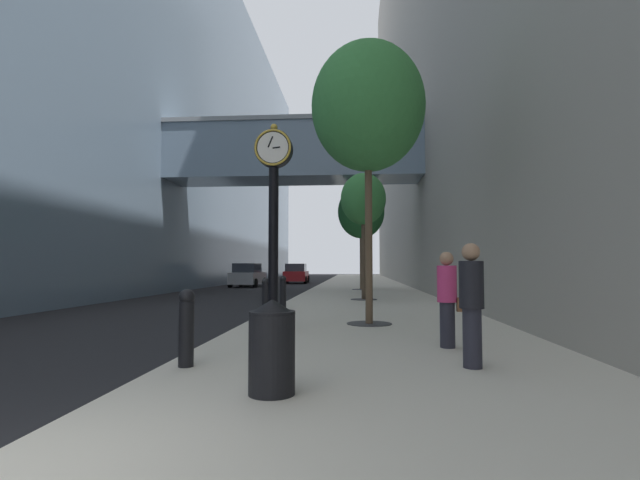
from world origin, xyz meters
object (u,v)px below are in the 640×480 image
Objects in this scene: street_clock at (273,216)px; street_tree_mid_far at (361,212)px; street_tree_near at (368,108)px; pedestrian_walking at (448,297)px; bollard_fourth at (283,291)px; car_red_near at (296,274)px; pedestrian_by_clock at (472,301)px; bollard_nearest at (186,326)px; bollard_third at (266,298)px; trash_bin at (272,345)px; street_tree_mid_near at (363,200)px; car_silver_mid at (248,275)px.

street_clock is 0.74× the size of street_tree_mid_far.
street_tree_near reaches higher than street_clock.
pedestrian_walking is at bearing -68.08° from street_tree_near.
bollard_fourth is 25.87m from car_red_near.
street_tree_near is (2.72, -3.76, 4.81)m from bollard_fourth.
bollard_fourth is at bearing 115.23° from pedestrian_by_clock.
pedestrian_by_clock is (4.03, 0.23, 0.36)m from bollard_nearest.
bollard_third is 1.00× the size of bollard_fourth.
bollard_fourth is 10.19m from trash_bin.
car_red_near is at bearing 113.00° from street_tree_mid_far.
pedestrian_by_clock is (4.03, -8.55, 0.36)m from bollard_fourth.
car_red_near is at bearing 101.89° from pedestrian_walking.
street_tree_mid_near is at bearing 85.04° from trash_bin.
car_silver_mid is (-9.62, 27.32, -0.24)m from pedestrian_by_clock.
street_tree_near is at bearing -79.25° from car_red_near.
street_tree_mid_far is 3.73× the size of pedestrian_walking.
pedestrian_by_clock is (0.03, -1.61, 0.05)m from pedestrian_walking.
trash_bin is at bearing -93.18° from street_tree_mid_far.
street_tree_mid_near is at bearing -75.30° from car_red_near.
bollard_third is at bearing -90.00° from bollard_fourth.
bollard_fourth is at bearing 98.27° from trash_bin.
street_tree_mid_near is 5.08× the size of trash_bin.
bollard_nearest is 13.92m from street_tree_mid_near.
bollard_third is 7.31m from trash_bin.
street_clock is at bearing -75.01° from bollard_third.
bollard_third and bollard_fourth have the same top height.
street_tree_mid_far reaches higher than trash_bin.
street_clock is 5.43m from trash_bin.
street_clock reaches higher than bollard_nearest.
trash_bin is 4.05m from pedestrian_walking.
car_red_near is 1.02× the size of car_silver_mid.
street_clock reaches higher than pedestrian_walking.
pedestrian_by_clock is at bearing -86.45° from street_tree_mid_far.
street_tree_mid_near reaches higher than trash_bin.
street_tree_near reaches higher than bollard_third.
street_tree_near reaches higher than pedestrian_by_clock.
street_tree_near reaches higher than bollard_nearest.
bollard_nearest is 0.27× the size of car_silver_mid.
pedestrian_by_clock reaches higher than bollard_third.
car_silver_mid is (-5.59, 27.55, 0.12)m from bollard_nearest.
street_tree_mid_near is at bearing 77.32° from street_clock.
street_tree_near is 4.02× the size of pedestrian_by_clock.
street_clock is 0.86× the size of street_tree_mid_near.
street_clock is 2.76× the size of pedestrian_walking.
bollard_nearest is 34.61m from car_red_near.
street_clock is at bearing -96.90° from street_tree_mid_far.
street_clock is 2.99m from bollard_third.
trash_bin is (1.47, -10.09, -0.03)m from bollard_fourth.
street_tree_mid_far is at bearing 82.72° from bollard_nearest.
car_red_near is at bearing 96.37° from bollard_fourth.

